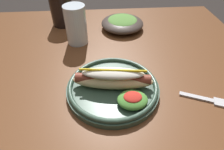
# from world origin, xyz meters

# --- Properties ---
(dining_table) EXTENTS (1.13, 0.80, 0.74)m
(dining_table) POSITION_xyz_m (0.00, 0.00, 0.63)
(dining_table) COLOR brown
(dining_table) RESTS_ON ground_plane
(hot_dog_plate) EXTENTS (0.25, 0.25, 0.08)m
(hot_dog_plate) POSITION_xyz_m (0.06, -0.16, 0.76)
(hot_dog_plate) COLOR #334C3D
(hot_dog_plate) RESTS_ON dining_table
(fork) EXTENTS (0.12, 0.06, 0.00)m
(fork) POSITION_xyz_m (0.30, -0.21, 0.74)
(fork) COLOR silver
(fork) RESTS_ON dining_table
(soda_cup) EXTENTS (0.09, 0.09, 0.13)m
(soda_cup) POSITION_xyz_m (-0.12, 0.26, 0.81)
(soda_cup) COLOR black
(soda_cup) RESTS_ON dining_table
(water_cup) EXTENTS (0.07, 0.07, 0.14)m
(water_cup) POSITION_xyz_m (-0.05, 0.11, 0.81)
(water_cup) COLOR silver
(water_cup) RESTS_ON dining_table
(side_bowl) EXTENTS (0.17, 0.17, 0.05)m
(side_bowl) POSITION_xyz_m (0.12, 0.20, 0.76)
(side_bowl) COLOR #423833
(side_bowl) RESTS_ON dining_table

